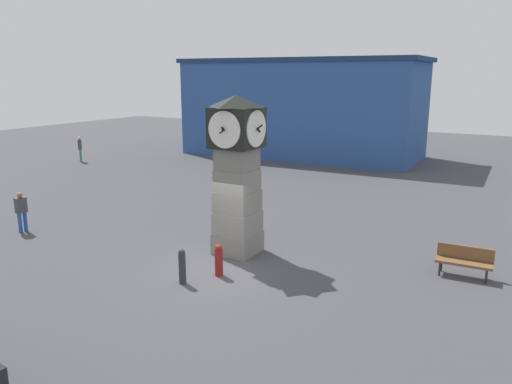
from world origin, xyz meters
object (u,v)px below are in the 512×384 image
bollard_near_tower (219,260)px  pedestrian_crossing_lot (21,210)px  pedestrian_near_bench (80,147)px  clock_tower (237,172)px  bench (464,260)px  bollard_mid_row (182,266)px

bollard_near_tower → pedestrian_crossing_lot: pedestrian_crossing_lot is taller
pedestrian_near_bench → pedestrian_crossing_lot: 15.93m
clock_tower → pedestrian_near_bench: clock_tower is taller
clock_tower → bench: 7.50m
pedestrian_near_bench → pedestrian_crossing_lot: (10.49, -11.99, -0.12)m
bollard_mid_row → bench: (6.97, 4.62, -0.01)m
bollard_mid_row → bench: bearing=33.5°
bench → pedestrian_crossing_lot: (-15.27, -3.82, 0.36)m
pedestrian_near_bench → clock_tower: bearing=-27.5°
bench → pedestrian_near_bench: 27.03m
clock_tower → bench: size_ratio=3.25×
bollard_near_tower → pedestrian_near_bench: pedestrian_near_bench is taller
bollard_near_tower → pedestrian_near_bench: size_ratio=0.56×
bollard_near_tower → bench: bearing=29.5°
bollard_near_tower → bollard_mid_row: (-0.59, -1.01, 0.03)m
bollard_mid_row → pedestrian_near_bench: (-18.79, 12.78, 0.47)m
clock_tower → bollard_mid_row: size_ratio=5.02×
pedestrian_crossing_lot → bench: bearing=14.1°
bollard_near_tower → bollard_mid_row: bearing=-120.1°
clock_tower → bench: clock_tower is taller
bollard_mid_row → bench: 8.36m
pedestrian_crossing_lot → clock_tower: bearing=14.9°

